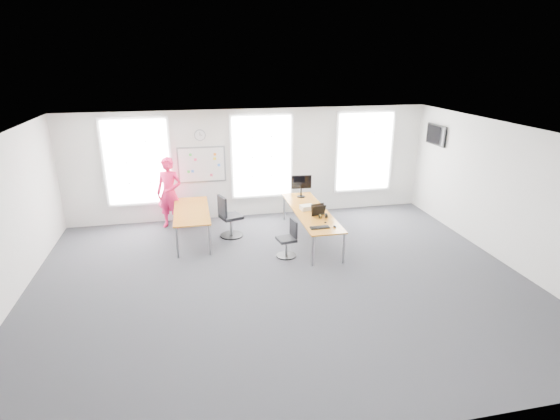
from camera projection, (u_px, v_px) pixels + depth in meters
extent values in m
plane|color=#2B2B31|center=(281.00, 281.00, 8.89)|extent=(10.00, 10.00, 0.00)
plane|color=silver|center=(281.00, 134.00, 7.88)|extent=(10.00, 10.00, 0.00)
plane|color=white|center=(251.00, 164.00, 12.07)|extent=(10.00, 0.00, 10.00)
plane|color=white|center=(358.00, 335.00, 4.70)|extent=(10.00, 0.00, 10.00)
plane|color=white|center=(509.00, 196.00, 9.35)|extent=(0.00, 10.00, 10.00)
cube|color=silver|center=(137.00, 162.00, 11.40)|extent=(1.60, 0.06, 2.20)
cube|color=silver|center=(262.00, 156.00, 12.04)|extent=(1.60, 0.06, 2.20)
cube|color=silver|center=(364.00, 152.00, 12.62)|extent=(1.60, 0.06, 2.20)
cube|color=#AE731C|center=(311.00, 211.00, 10.69)|extent=(0.81, 3.04, 0.03)
cylinder|color=gray|center=(313.00, 251.00, 9.40)|extent=(0.05, 0.05, 0.71)
cylinder|color=gray|center=(344.00, 248.00, 9.54)|extent=(0.05, 0.05, 0.71)
cylinder|color=gray|center=(284.00, 207.00, 12.10)|extent=(0.05, 0.05, 0.71)
cylinder|color=gray|center=(308.00, 206.00, 12.23)|extent=(0.05, 0.05, 0.71)
cube|color=#AE731C|center=(191.00, 211.00, 10.65)|extent=(0.84, 2.11, 0.03)
cylinder|color=gray|center=(177.00, 242.00, 9.80)|extent=(0.05, 0.05, 0.74)
cylinder|color=gray|center=(209.00, 240.00, 9.94)|extent=(0.05, 0.05, 0.74)
cylinder|color=gray|center=(178.00, 213.00, 11.63)|extent=(0.05, 0.05, 0.74)
cylinder|color=gray|center=(205.00, 211.00, 11.77)|extent=(0.05, 0.05, 0.74)
cylinder|color=black|center=(286.00, 255.00, 9.99)|extent=(0.46, 0.46, 0.03)
cylinder|color=gray|center=(286.00, 248.00, 9.92)|extent=(0.05, 0.05, 0.37)
cube|color=black|center=(286.00, 239.00, 9.85)|extent=(0.45, 0.45, 0.06)
cube|color=black|center=(294.00, 228.00, 9.83)|extent=(0.10, 0.37, 0.40)
cylinder|color=black|center=(232.00, 235.00, 11.10)|extent=(0.58, 0.58, 0.03)
cylinder|color=gray|center=(231.00, 226.00, 11.01)|extent=(0.07, 0.07, 0.47)
cube|color=black|center=(231.00, 217.00, 10.93)|extent=(0.62, 0.62, 0.08)
cube|color=black|center=(222.00, 206.00, 10.72)|extent=(0.21, 0.46, 0.50)
imported|color=#EB1B54|center=(169.00, 193.00, 11.37)|extent=(0.81, 0.69, 1.89)
cube|color=white|center=(202.00, 165.00, 11.77)|extent=(1.20, 0.03, 0.90)
cylinder|color=gray|center=(200.00, 135.00, 11.50)|extent=(0.30, 0.04, 0.30)
cube|color=black|center=(436.00, 135.00, 11.84)|extent=(0.06, 0.90, 0.55)
cube|color=black|center=(320.00, 228.00, 9.62)|extent=(0.44, 0.17, 0.02)
ellipsoid|color=black|center=(335.00, 226.00, 9.65)|extent=(0.09, 0.12, 0.04)
cylinder|color=black|center=(326.00, 222.00, 9.94)|extent=(0.07, 0.07, 0.01)
cylinder|color=black|center=(320.00, 216.00, 10.18)|extent=(0.04, 0.10, 0.10)
cylinder|color=black|center=(326.00, 216.00, 10.21)|extent=(0.04, 0.10, 0.10)
cylinder|color=gold|center=(320.00, 216.00, 10.18)|extent=(0.01, 0.11, 0.11)
cube|color=black|center=(323.00, 214.00, 10.17)|extent=(0.18, 0.02, 0.02)
cube|color=black|center=(318.00, 209.00, 10.37)|extent=(0.35, 0.14, 0.28)
cube|color=#F56300|center=(319.00, 211.00, 10.30)|extent=(0.33, 0.15, 0.25)
cube|color=black|center=(319.00, 211.00, 10.28)|extent=(0.35, 0.16, 0.27)
cube|color=beige|center=(307.00, 207.00, 10.76)|extent=(0.36, 0.29, 0.11)
cylinder|color=black|center=(301.00, 196.00, 11.74)|extent=(0.22, 0.22, 0.02)
cylinder|color=black|center=(301.00, 193.00, 11.70)|extent=(0.04, 0.04, 0.22)
cube|color=black|center=(301.00, 182.00, 11.58)|extent=(0.54, 0.08, 0.36)
cube|color=black|center=(302.00, 182.00, 11.57)|extent=(0.50, 0.05, 0.32)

